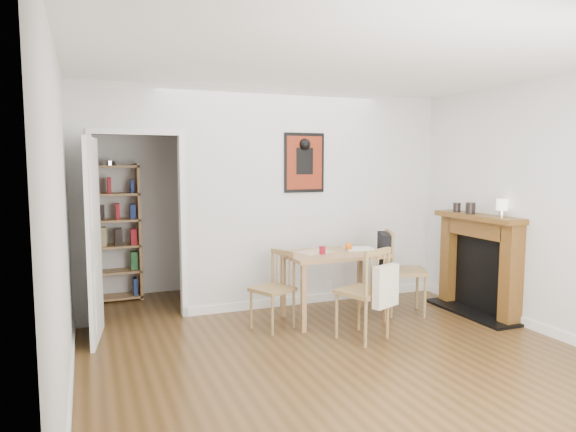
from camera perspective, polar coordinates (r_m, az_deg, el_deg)
name	(u,v)px	position (r m, az deg, el deg)	size (l,w,h in m)	color
ground	(320,343)	(5.17, 3.63, -13.89)	(5.20, 5.20, 0.00)	brown
room_shell	(281,201)	(6.15, -0.80, 1.72)	(5.20, 5.20, 5.20)	silver
dining_table	(334,260)	(5.75, 5.14, -4.94)	(1.11, 0.71, 0.76)	#9C7149
chair_left	(272,290)	(5.47, -1.75, -8.23)	(0.55, 0.55, 0.83)	olive
chair_right	(403,270)	(6.13, 12.69, -5.93)	(0.68, 0.64, 0.98)	olive
chair_front	(364,292)	(5.19, 8.40, -8.39)	(0.61, 0.64, 0.93)	olive
bookshelf	(111,234)	(6.86, -19.09, -1.86)	(0.73, 0.29, 1.74)	#9C7149
fireplace	(479,261)	(6.39, 20.50, -4.67)	(0.45, 1.25, 1.16)	brown
red_glass	(322,250)	(5.62, 3.84, -3.79)	(0.07, 0.07, 0.09)	maroon
orange_fruit	(349,247)	(5.87, 6.74, -3.39)	(0.09, 0.09, 0.09)	#D95C0B
placemat	(314,252)	(5.73, 2.90, -4.01)	(0.37, 0.28, 0.00)	beige
notebook	(359,249)	(5.96, 7.90, -3.62)	(0.32, 0.23, 0.02)	silver
mantel_lamp	(502,206)	(6.09, 22.70, 1.05)	(0.13, 0.13, 0.20)	silver
ceramic_jar_a	(471,208)	(6.31, 19.62, 0.82)	(0.11, 0.11, 0.13)	black
ceramic_jar_b	(457,207)	(6.50, 18.25, 0.92)	(0.09, 0.09, 0.11)	black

